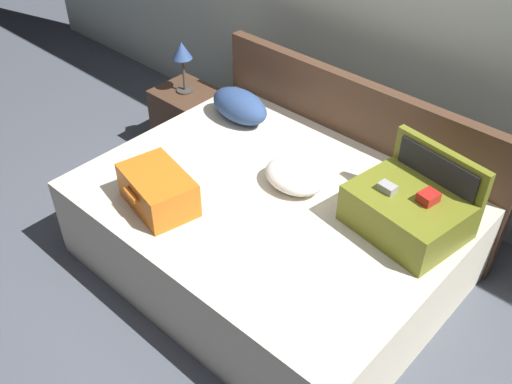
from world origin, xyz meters
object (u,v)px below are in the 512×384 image
(bed, at_px, (269,232))
(pillow_near_headboard, at_px, (240,106))
(hard_case_large, at_px, (409,208))
(table_lamp, at_px, (182,55))
(pillow_center_head, at_px, (295,176))
(nightstand, at_px, (188,120))
(hard_case_medium, at_px, (158,190))

(bed, bearing_deg, pillow_near_headboard, 145.49)
(bed, xyz_separation_m, hard_case_large, (0.71, 0.29, 0.41))
(pillow_near_headboard, relative_size, table_lamp, 1.15)
(table_lamp, bearing_deg, pillow_center_head, -15.31)
(pillow_near_headboard, distance_m, pillow_center_head, 0.80)
(nightstand, bearing_deg, bed, -22.26)
(pillow_near_headboard, bearing_deg, bed, -34.51)
(hard_case_medium, bearing_deg, nightstand, 144.70)
(pillow_near_headboard, bearing_deg, nightstand, 174.21)
(pillow_center_head, distance_m, table_lamp, 1.42)
(hard_case_medium, relative_size, table_lamp, 1.26)
(hard_case_large, bearing_deg, bed, -148.83)
(table_lamp, bearing_deg, bed, -22.26)
(hard_case_medium, height_order, pillow_center_head, hard_case_medium)
(hard_case_medium, height_order, pillow_near_headboard, hard_case_medium)
(hard_case_large, xyz_separation_m, pillow_center_head, (-0.67, -0.12, -0.07))
(hard_case_large, bearing_deg, pillow_near_headboard, -178.81)
(bed, distance_m, pillow_near_headboard, 0.92)
(bed, bearing_deg, hard_case_medium, -130.45)
(bed, height_order, pillow_center_head, pillow_center_head)
(nightstand, bearing_deg, table_lamp, 0.00)
(hard_case_large, distance_m, pillow_near_headboard, 1.41)
(bed, distance_m, hard_case_medium, 0.73)
(hard_case_large, relative_size, hard_case_medium, 1.29)
(pillow_center_head, bearing_deg, table_lamp, 164.69)
(bed, height_order, hard_case_large, hard_case_large)
(bed, height_order, pillow_near_headboard, pillow_near_headboard)
(bed, xyz_separation_m, pillow_center_head, (0.04, 0.17, 0.35))
(bed, bearing_deg, nightstand, 157.74)
(hard_case_medium, bearing_deg, pillow_near_headboard, 119.56)
(pillow_near_headboard, bearing_deg, hard_case_large, -7.61)
(hard_case_large, distance_m, hard_case_medium, 1.35)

